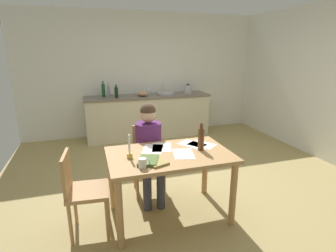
{
  "coord_description": "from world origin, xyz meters",
  "views": [
    {
      "loc": [
        -1.22,
        -3.12,
        1.8
      ],
      "look_at": [
        -0.24,
        0.03,
        0.85
      ],
      "focal_mm": 27.9,
      "sensor_mm": 36.0,
      "label": 1
    }
  ],
  "objects": [
    {
      "name": "dining_table",
      "position": [
        -0.44,
        -0.67,
        0.64
      ],
      "size": [
        1.3,
        0.81,
        0.76
      ],
      "color": "tan",
      "rests_on": "ground"
    },
    {
      "name": "bottle_oil",
      "position": [
        -0.91,
        2.31,
        1.04
      ],
      "size": [
        0.07,
        0.07,
        0.32
      ],
      "color": "#194C23",
      "rests_on": "kitchen_counter"
    },
    {
      "name": "coffee_mug",
      "position": [
        -0.78,
        -0.94,
        0.8
      ],
      "size": [
        0.11,
        0.08,
        0.09
      ],
      "color": "white",
      "rests_on": "dining_table"
    },
    {
      "name": "sink_unit",
      "position": [
        0.39,
        2.24,
        0.92
      ],
      "size": [
        0.36,
        0.36,
        0.24
      ],
      "color": "#B2B7BC",
      "rests_on": "kitchen_counter"
    },
    {
      "name": "paper_bill",
      "position": [
        -0.47,
        -0.48,
        0.76
      ],
      "size": [
        0.29,
        0.34,
        0.0
      ],
      "primitive_type": "cube",
      "rotation": [
        0.0,
        0.0,
        -0.29
      ],
      "color": "white",
      "rests_on": "dining_table"
    },
    {
      "name": "chair_side_empty",
      "position": [
        -1.35,
        -0.68,
        0.49
      ],
      "size": [
        0.43,
        0.43,
        0.87
      ],
      "color": "tan",
      "rests_on": "ground"
    },
    {
      "name": "candlestick",
      "position": [
        -0.86,
        -0.68,
        0.83
      ],
      "size": [
        0.06,
        0.06,
        0.25
      ],
      "color": "gold",
      "rests_on": "dining_table"
    },
    {
      "name": "chair_at_table",
      "position": [
        -0.53,
        -0.03,
        0.49
      ],
      "size": [
        0.43,
        0.43,
        0.87
      ],
      "color": "tan",
      "rests_on": "ground"
    },
    {
      "name": "wall_back",
      "position": [
        0.0,
        2.6,
        1.3
      ],
      "size": [
        5.2,
        0.12,
        2.6
      ],
      "primitive_type": "cube",
      "color": "silver",
      "rests_on": "ground"
    },
    {
      "name": "wine_glass_by_kettle",
      "position": [
        -0.04,
        2.39,
        1.01
      ],
      "size": [
        0.07,
        0.07,
        0.15
      ],
      "color": "silver",
      "rests_on": "kitchen_counter"
    },
    {
      "name": "book_magazine",
      "position": [
        -0.71,
        -0.83,
        0.77
      ],
      "size": [
        0.26,
        0.3,
        0.03
      ],
      "primitive_type": "cube",
      "rotation": [
        0.0,
        0.0,
        -0.38
      ],
      "color": "#4C672E",
      "rests_on": "dining_table"
    },
    {
      "name": "kitchen_counter",
      "position": [
        0.0,
        2.24,
        0.45
      ],
      "size": [
        2.63,
        0.64,
        0.9
      ],
      "color": "beige",
      "rests_on": "ground"
    },
    {
      "name": "wine_glass_near_sink",
      "position": [
        0.05,
        2.39,
        1.01
      ],
      "size": [
        0.07,
        0.07,
        0.15
      ],
      "color": "silver",
      "rests_on": "kitchen_counter"
    },
    {
      "name": "bottle_vinegar",
      "position": [
        -0.8,
        2.28,
        1.01
      ],
      "size": [
        0.06,
        0.06,
        0.27
      ],
      "color": "#8C999E",
      "rests_on": "kitchen_counter"
    },
    {
      "name": "ground_plane",
      "position": [
        0.0,
        0.0,
        -0.02
      ],
      "size": [
        5.2,
        5.2,
        0.04
      ],
      "primitive_type": "cube",
      "color": "tan"
    },
    {
      "name": "paper_notice",
      "position": [
        -0.11,
        -0.49,
        0.76
      ],
      "size": [
        0.34,
        0.36,
        0.0
      ],
      "primitive_type": "cube",
      "rotation": [
        0.0,
        0.0,
        0.57
      ],
      "color": "white",
      "rests_on": "dining_table"
    },
    {
      "name": "paper_receipt",
      "position": [
        -0.58,
        -0.5,
        0.76
      ],
      "size": [
        0.3,
        0.35,
        0.0
      ],
      "primitive_type": "cube",
      "rotation": [
        0.0,
        0.0,
        -0.36
      ],
      "color": "white",
      "rests_on": "dining_table"
    },
    {
      "name": "book_cookery",
      "position": [
        -0.64,
        -0.87,
        0.77
      ],
      "size": [
        0.24,
        0.27,
        0.02
      ],
      "primitive_type": "cube",
      "rotation": [
        0.0,
        0.0,
        0.34
      ],
      "color": "#A8914B",
      "rests_on": "dining_table"
    },
    {
      "name": "stovetop_kettle",
      "position": [
        0.91,
        2.24,
        1.0
      ],
      "size": [
        0.18,
        0.18,
        0.22
      ],
      "color": "#B7BABF",
      "rests_on": "kitchen_counter"
    },
    {
      "name": "paper_letter",
      "position": [
        -0.3,
        -0.73,
        0.76
      ],
      "size": [
        0.27,
        0.34,
        0.0
      ],
      "primitive_type": "cube",
      "rotation": [
        0.0,
        0.0,
        -0.23
      ],
      "color": "white",
      "rests_on": "dining_table"
    },
    {
      "name": "mixing_bowl",
      "position": [
        -0.13,
        2.18,
        0.95
      ],
      "size": [
        0.23,
        0.23,
        0.11
      ],
      "primitive_type": "ellipsoid",
      "color": "tan",
      "rests_on": "kitchen_counter"
    },
    {
      "name": "bottle_wine_red",
      "position": [
        -0.67,
        2.14,
        1.01
      ],
      "size": [
        0.07,
        0.07,
        0.26
      ],
      "color": "black",
      "rests_on": "kitchen_counter"
    },
    {
      "name": "paper_envelope",
      "position": [
        0.0,
        -0.53,
        0.76
      ],
      "size": [
        0.35,
        0.36,
        0.0
      ],
      "primitive_type": "cube",
      "rotation": [
        0.0,
        0.0,
        0.65
      ],
      "color": "white",
      "rests_on": "dining_table"
    },
    {
      "name": "wine_bottle_on_table",
      "position": [
        -0.08,
        -0.68,
        0.89
      ],
      "size": [
        0.07,
        0.07,
        0.3
      ],
      "color": "#593319",
      "rests_on": "dining_table"
    },
    {
      "name": "person_seated",
      "position": [
        -0.54,
        -0.18,
        0.68
      ],
      "size": [
        0.35,
        0.61,
        1.19
      ],
      "color": "#592666",
      "rests_on": "ground"
    }
  ]
}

